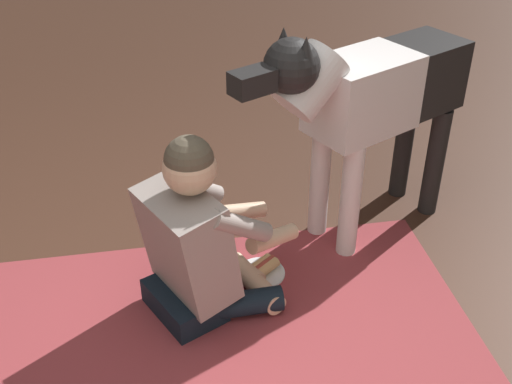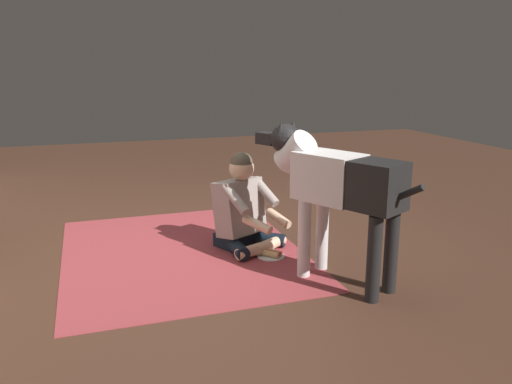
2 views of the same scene
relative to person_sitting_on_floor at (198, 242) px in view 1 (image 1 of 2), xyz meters
name	(u,v)px [view 1 (image 1 of 2)]	position (x,y,z in m)	size (l,w,h in m)	color
ground_plane	(171,370)	(0.16, 0.36, -0.34)	(13.13, 13.13, 0.00)	#452A1D
person_sitting_on_floor	(198,242)	(0.00, 0.00, 0.00)	(0.71, 0.63, 0.83)	black
large_dog	(370,98)	(-0.84, -0.42, 0.39)	(1.30, 0.74, 1.13)	silver
hot_dog_on_plate	(261,270)	(-0.29, -0.14, -0.31)	(0.23, 0.23, 0.06)	white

